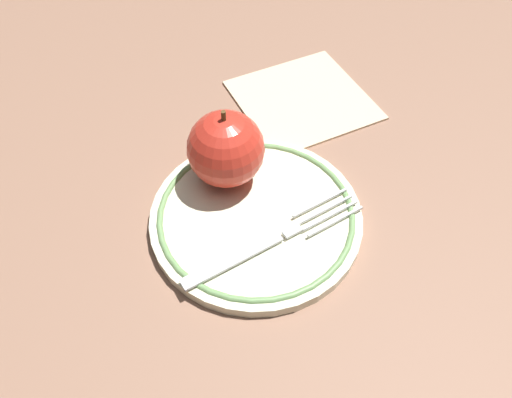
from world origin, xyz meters
The scene contains 5 objects.
ground_plane centered at (0.00, 0.00, 0.00)m, with size 2.00×2.00×0.00m, color #8B644E.
plate centered at (-0.02, 0.01, 0.01)m, with size 0.20×0.20×0.01m.
apple_red_whole centered at (0.01, -0.03, 0.05)m, with size 0.08×0.08×0.08m.
fork centered at (-0.03, 0.05, 0.02)m, with size 0.16×0.12×0.00m.
napkin_folded centered at (-0.07, -0.17, 0.00)m, with size 0.15×0.14×0.01m, color beige.
Camera 1 is at (-0.03, 0.30, 0.39)m, focal length 35.00 mm.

